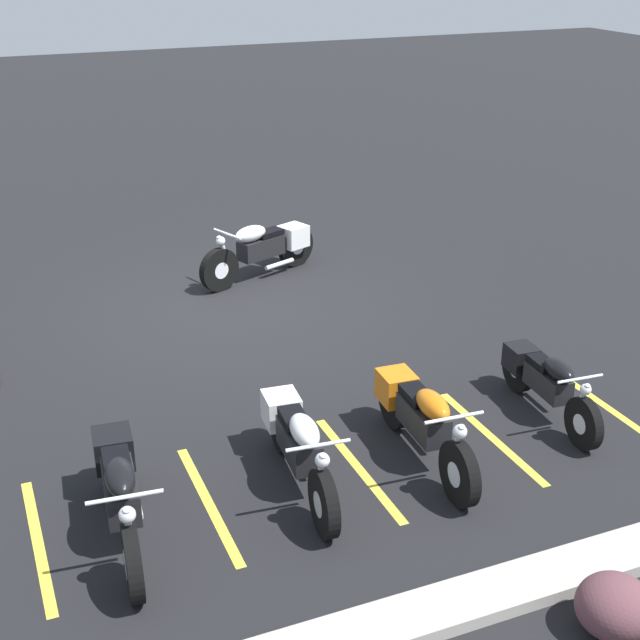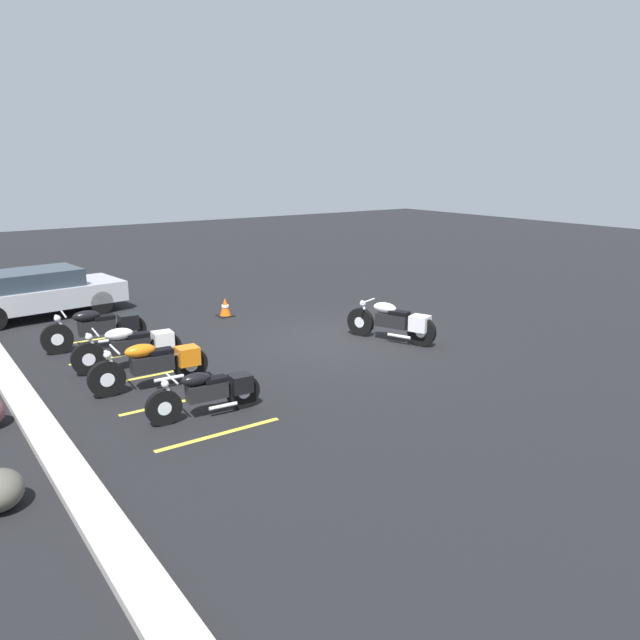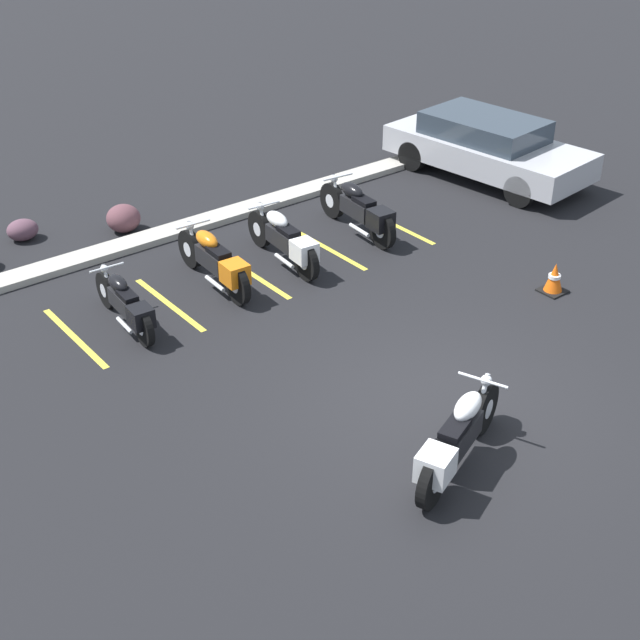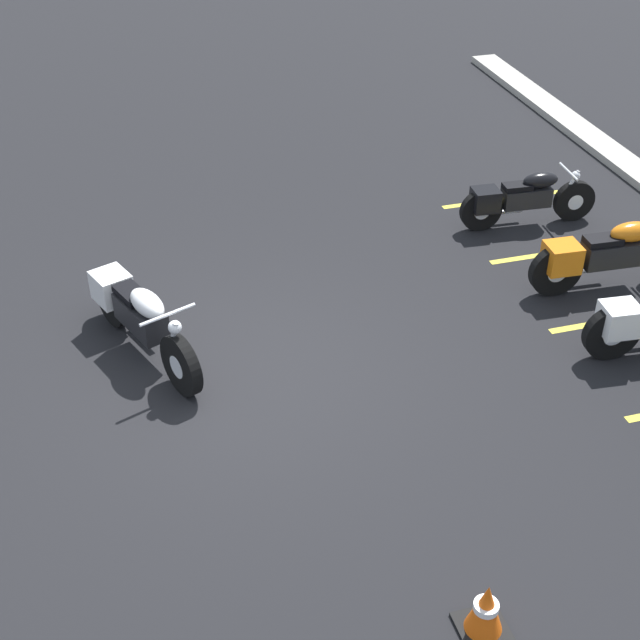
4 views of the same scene
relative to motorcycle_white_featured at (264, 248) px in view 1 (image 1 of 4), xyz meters
name	(u,v)px [view 1 (image 1 of 4)]	position (x,y,z in m)	size (l,w,h in m)	color
ground	(234,307)	(0.86, 1.07, -0.48)	(60.00, 60.00, 0.00)	black
motorcycle_white_featured	(264,248)	(0.00, 0.00, 0.00)	(2.17, 1.05, 0.90)	black
parked_bike_0	(545,381)	(-1.52, 5.43, -0.07)	(0.55, 1.97, 0.78)	black
parked_bike_1	(420,417)	(0.25, 5.69, -0.01)	(0.63, 2.24, 0.88)	black
parked_bike_2	(297,442)	(1.62, 5.64, -0.02)	(0.63, 2.21, 0.87)	black
parked_bike_3	(120,489)	(3.43, 5.78, 0.00)	(0.65, 2.28, 0.90)	black
concrete_curb	(481,598)	(0.86, 7.91, -0.42)	(18.00, 0.50, 0.12)	#A8A399
landscape_rock_2	(615,607)	(0.07, 8.59, -0.22)	(0.62, 0.63, 0.51)	brown
stall_line_0	(609,408)	(-2.30, 5.66, -0.48)	(0.10, 2.10, 0.00)	gold
stall_line_1	(491,436)	(-0.67, 5.66, -0.48)	(0.10, 2.10, 0.00)	gold
stall_line_2	(358,468)	(0.95, 5.66, -0.48)	(0.10, 2.10, 0.00)	gold
stall_line_3	(209,503)	(2.58, 5.66, -0.48)	(0.10, 2.10, 0.00)	gold
stall_line_4	(38,543)	(4.20, 5.66, -0.48)	(0.10, 2.10, 0.00)	gold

